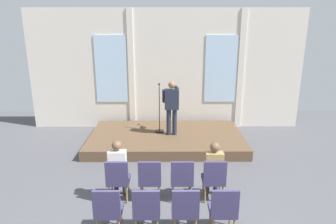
# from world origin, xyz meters

# --- Properties ---
(rear_partition) EXTENTS (9.38, 0.14, 4.09)m
(rear_partition) POSITION_xyz_m (0.02, 6.47, 2.04)
(rear_partition) COLOR silver
(rear_partition) RESTS_ON ground
(stage_platform) EXTENTS (4.65, 2.66, 0.30)m
(stage_platform) POSITION_xyz_m (0.00, 4.85, 0.15)
(stage_platform) COLOR brown
(stage_platform) RESTS_ON ground
(speaker) EXTENTS (0.52, 0.69, 1.65)m
(speaker) POSITION_xyz_m (0.17, 4.84, 1.26)
(speaker) COLOR #232838
(speaker) RESTS_ON stage_platform
(mic_stand) EXTENTS (0.28, 0.28, 1.56)m
(mic_stand) POSITION_xyz_m (-0.20, 5.08, 0.64)
(mic_stand) COLOR black
(mic_stand) RESTS_ON stage_platform
(chair_r0_c0) EXTENTS (0.46, 0.44, 0.94)m
(chair_r0_c0) POSITION_xyz_m (-0.99, 1.68, 0.53)
(chair_r0_c0) COLOR olive
(chair_r0_c0) RESTS_ON ground
(audience_r0_c0) EXTENTS (0.36, 0.39, 1.32)m
(audience_r0_c0) POSITION_xyz_m (-0.99, 1.76, 0.74)
(audience_r0_c0) COLOR #2D2D33
(audience_r0_c0) RESTS_ON ground
(chair_r0_c1) EXTENTS (0.46, 0.44, 0.94)m
(chair_r0_c1) POSITION_xyz_m (-0.33, 1.68, 0.53)
(chair_r0_c1) COLOR olive
(chair_r0_c1) RESTS_ON ground
(chair_r0_c2) EXTENTS (0.46, 0.44, 0.94)m
(chair_r0_c2) POSITION_xyz_m (0.33, 1.68, 0.53)
(chair_r0_c2) COLOR olive
(chair_r0_c2) RESTS_ON ground
(chair_r0_c3) EXTENTS (0.46, 0.44, 0.94)m
(chair_r0_c3) POSITION_xyz_m (0.99, 1.68, 0.53)
(chair_r0_c3) COLOR olive
(chair_r0_c3) RESTS_ON ground
(audience_r0_c3) EXTENTS (0.36, 0.39, 1.29)m
(audience_r0_c3) POSITION_xyz_m (0.99, 1.77, 0.72)
(audience_r0_c3) COLOR #2D2D33
(audience_r0_c3) RESTS_ON ground
(chair_r1_c0) EXTENTS (0.46, 0.44, 0.94)m
(chair_r1_c0) POSITION_xyz_m (-0.99, 0.61, 0.53)
(chair_r1_c0) COLOR olive
(chair_r1_c0) RESTS_ON ground
(chair_r1_c1) EXTENTS (0.46, 0.44, 0.94)m
(chair_r1_c1) POSITION_xyz_m (-0.33, 0.61, 0.53)
(chair_r1_c1) COLOR olive
(chair_r1_c1) RESTS_ON ground
(chair_r1_c2) EXTENTS (0.46, 0.44, 0.94)m
(chair_r1_c2) POSITION_xyz_m (0.33, 0.61, 0.53)
(chair_r1_c2) COLOR olive
(chair_r1_c2) RESTS_ON ground
(chair_r1_c3) EXTENTS (0.46, 0.44, 0.94)m
(chair_r1_c3) POSITION_xyz_m (0.99, 0.61, 0.53)
(chair_r1_c3) COLOR olive
(chair_r1_c3) RESTS_ON ground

